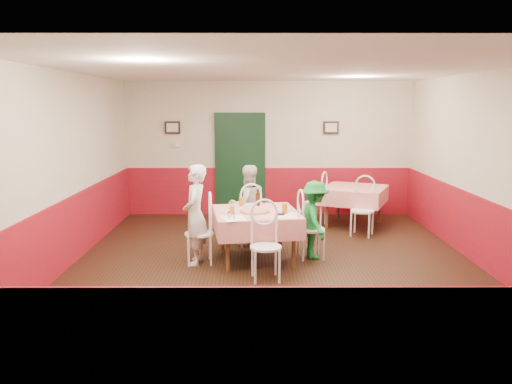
{
  "coord_description": "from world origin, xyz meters",
  "views": [
    {
      "loc": [
        -0.29,
        -6.99,
        2.33
      ],
      "look_at": [
        -0.27,
        0.26,
        1.05
      ],
      "focal_mm": 35.0,
      "sensor_mm": 36.0,
      "label": 1
    }
  ],
  "objects_px": {
    "chair_second_a": "(315,203)",
    "chair_second_b": "(362,211)",
    "wallet": "(280,214)",
    "diner_right": "(314,220)",
    "chair_right": "(311,229)",
    "pizza": "(255,211)",
    "diner_far": "(248,205)",
    "chair_near": "(266,247)",
    "second_table": "(354,207)",
    "beer_bottle": "(258,198)",
    "main_table": "(256,236)",
    "glass_a": "(232,211)",
    "glass_b": "(285,209)",
    "chair_far": "(248,219)",
    "glass_c": "(241,202)",
    "chair_left": "(199,234)",
    "diner_left": "(195,215)"
  },
  "relations": [
    {
      "from": "chair_second_a",
      "to": "chair_second_b",
      "type": "bearing_deg",
      "value": 68.78
    },
    {
      "from": "wallet",
      "to": "diner_right",
      "type": "xyz_separation_m",
      "value": [
        0.54,
        0.39,
        -0.18
      ]
    },
    {
      "from": "chair_right",
      "to": "pizza",
      "type": "distance_m",
      "value": 0.94
    },
    {
      "from": "diner_far",
      "to": "chair_near",
      "type": "bearing_deg",
      "value": 75.65
    },
    {
      "from": "second_table",
      "to": "beer_bottle",
      "type": "bearing_deg",
      "value": -136.15
    },
    {
      "from": "main_table",
      "to": "glass_a",
      "type": "distance_m",
      "value": 0.64
    },
    {
      "from": "pizza",
      "to": "glass_b",
      "type": "relative_size",
      "value": 2.82
    },
    {
      "from": "second_table",
      "to": "beer_bottle",
      "type": "distance_m",
      "value": 2.65
    },
    {
      "from": "glass_b",
      "to": "diner_right",
      "type": "bearing_deg",
      "value": 33.37
    },
    {
      "from": "chair_second_b",
      "to": "beer_bottle",
      "type": "distance_m",
      "value": 2.19
    },
    {
      "from": "chair_near",
      "to": "wallet",
      "type": "relative_size",
      "value": 8.18
    },
    {
      "from": "second_table",
      "to": "chair_far",
      "type": "distance_m",
      "value": 2.45
    },
    {
      "from": "chair_right",
      "to": "chair_second_a",
      "type": "relative_size",
      "value": 1.0
    },
    {
      "from": "chair_right",
      "to": "pizza",
      "type": "height_order",
      "value": "chair_right"
    },
    {
      "from": "glass_c",
      "to": "chair_far",
      "type": "bearing_deg",
      "value": 77.2
    },
    {
      "from": "chair_left",
      "to": "diner_right",
      "type": "bearing_deg",
      "value": 90.38
    },
    {
      "from": "wallet",
      "to": "diner_far",
      "type": "height_order",
      "value": "diner_far"
    },
    {
      "from": "main_table",
      "to": "diner_right",
      "type": "xyz_separation_m",
      "value": [
        0.89,
        0.14,
        0.22
      ]
    },
    {
      "from": "chair_second_b",
      "to": "chair_left",
      "type": "bearing_deg",
      "value": -126.28
    },
    {
      "from": "chair_second_b",
      "to": "glass_a",
      "type": "xyz_separation_m",
      "value": [
        -2.25,
        -1.74,
        0.37
      ]
    },
    {
      "from": "chair_far",
      "to": "glass_c",
      "type": "relative_size",
      "value": 6.78
    },
    {
      "from": "chair_second_a",
      "to": "glass_c",
      "type": "distance_m",
      "value": 2.31
    },
    {
      "from": "main_table",
      "to": "chair_near",
      "type": "relative_size",
      "value": 1.36
    },
    {
      "from": "chair_second_b",
      "to": "chair_near",
      "type": "bearing_deg",
      "value": -103.98
    },
    {
      "from": "main_table",
      "to": "second_table",
      "type": "xyz_separation_m",
      "value": [
        1.9,
        2.2,
        0.0
      ]
    },
    {
      "from": "glass_a",
      "to": "wallet",
      "type": "xyz_separation_m",
      "value": [
        0.69,
        0.03,
        -0.05
      ]
    },
    {
      "from": "glass_a",
      "to": "beer_bottle",
      "type": "distance_m",
      "value": 0.79
    },
    {
      "from": "second_table",
      "to": "diner_far",
      "type": "relative_size",
      "value": 0.83
    },
    {
      "from": "glass_c",
      "to": "diner_right",
      "type": "height_order",
      "value": "diner_right"
    },
    {
      "from": "chair_right",
      "to": "glass_a",
      "type": "distance_m",
      "value": 1.31
    },
    {
      "from": "chair_left",
      "to": "chair_second_a",
      "type": "relative_size",
      "value": 1.0
    },
    {
      "from": "chair_near",
      "to": "diner_far",
      "type": "bearing_deg",
      "value": 92.09
    },
    {
      "from": "second_table",
      "to": "glass_a",
      "type": "distance_m",
      "value": 3.39
    },
    {
      "from": "beer_bottle",
      "to": "diner_left",
      "type": "height_order",
      "value": "diner_left"
    },
    {
      "from": "chair_right",
      "to": "chair_far",
      "type": "bearing_deg",
      "value": 45.38
    },
    {
      "from": "wallet",
      "to": "diner_right",
      "type": "relative_size",
      "value": 0.09
    },
    {
      "from": "chair_second_a",
      "to": "diner_far",
      "type": "distance_m",
      "value": 1.85
    },
    {
      "from": "diner_left",
      "to": "diner_far",
      "type": "distance_m",
      "value": 1.27
    },
    {
      "from": "chair_second_a",
      "to": "glass_c",
      "type": "xyz_separation_m",
      "value": [
        -1.38,
        -1.81,
        0.38
      ]
    },
    {
      "from": "diner_right",
      "to": "diner_far",
      "type": "bearing_deg",
      "value": 45.19
    },
    {
      "from": "pizza",
      "to": "diner_left",
      "type": "xyz_separation_m",
      "value": [
        -0.87,
        -0.07,
        -0.04
      ]
    },
    {
      "from": "chair_near",
      "to": "glass_a",
      "type": "height_order",
      "value": "chair_near"
    },
    {
      "from": "chair_second_a",
      "to": "glass_a",
      "type": "relative_size",
      "value": 6.94
    },
    {
      "from": "chair_far",
      "to": "pizza",
      "type": "bearing_deg",
      "value": 80.6
    },
    {
      "from": "glass_a",
      "to": "diner_left",
      "type": "distance_m",
      "value": 0.57
    },
    {
      "from": "chair_left",
      "to": "diner_far",
      "type": "distance_m",
      "value": 1.26
    },
    {
      "from": "chair_right",
      "to": "chair_far",
      "type": "distance_m",
      "value": 1.2
    },
    {
      "from": "pizza",
      "to": "wallet",
      "type": "bearing_deg",
      "value": -26.68
    },
    {
      "from": "chair_far",
      "to": "diner_left",
      "type": "distance_m",
      "value": 1.27
    },
    {
      "from": "chair_far",
      "to": "chair_second_a",
      "type": "bearing_deg",
      "value": -149.71
    }
  ]
}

